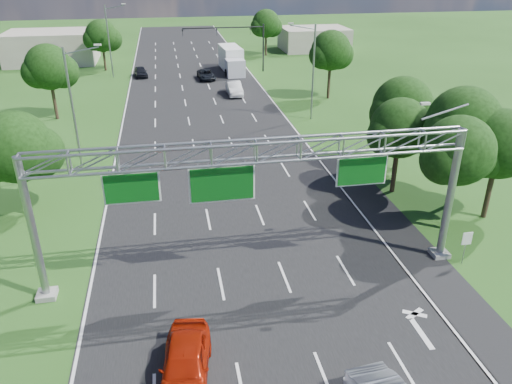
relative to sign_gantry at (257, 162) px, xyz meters
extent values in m
plane|color=#224A16|center=(-0.33, 18.00, -6.89)|extent=(220.00, 220.00, 0.00)
cube|color=black|center=(-0.33, 18.00, -6.89)|extent=(18.00, 180.00, 0.02)
cube|color=black|center=(9.87, 2.00, -6.89)|extent=(3.00, 30.00, 0.02)
cube|color=gray|center=(11.17, 0.00, -6.74)|extent=(1.00, 1.00, 0.30)
cylinder|color=gray|center=(11.17, 0.00, -2.89)|extent=(0.44, 0.44, 8.00)
cube|color=gray|center=(-11.33, 0.00, -6.74)|extent=(1.00, 1.00, 0.30)
cylinder|color=gray|center=(-11.33, 0.00, -2.89)|extent=(0.40, 0.40, 8.00)
cylinder|color=gray|center=(9.97, 0.00, 2.11)|extent=(2.54, 0.12, 0.79)
cube|color=beige|center=(8.77, 0.00, 2.61)|extent=(0.50, 0.22, 0.12)
cube|color=white|center=(-6.33, -0.02, -0.89)|extent=(2.80, 0.05, 1.70)
cube|color=#094F13|center=(-6.33, -0.08, -0.89)|extent=(2.62, 0.05, 1.52)
cube|color=white|center=(-1.83, -0.02, -1.04)|extent=(3.40, 0.05, 2.00)
cube|color=#094F13|center=(-1.83, -0.08, -1.04)|extent=(3.22, 0.05, 1.82)
cube|color=white|center=(5.67, -0.02, -0.89)|extent=(2.80, 0.05, 1.70)
cube|color=#094F13|center=(5.67, -0.08, -0.89)|extent=(2.62, 0.05, 1.52)
cylinder|color=gray|center=(12.07, -1.00, -5.89)|extent=(0.06, 0.06, 2.00)
cube|color=white|center=(12.07, -1.03, -5.19)|extent=(0.60, 0.04, 0.80)
cylinder|color=black|center=(10.67, 53.00, -3.39)|extent=(0.24, 0.24, 7.00)
cylinder|color=black|center=(4.67, 53.00, -0.29)|extent=(12.00, 0.18, 0.18)
imported|color=black|center=(-1.33, 53.00, -0.84)|extent=(0.18, 0.22, 1.10)
imported|color=black|center=(3.67, 53.00, -0.84)|extent=(0.18, 0.22, 1.10)
imported|color=black|center=(8.67, 53.00, -0.84)|extent=(0.18, 0.22, 1.10)
cylinder|color=gray|center=(-11.83, 18.00, -1.89)|extent=(0.20, 0.20, 10.00)
cylinder|color=gray|center=(-10.53, 18.00, 2.81)|extent=(2.78, 0.12, 0.60)
cube|color=beige|center=(-9.23, 18.00, 3.21)|extent=(0.55, 0.22, 0.12)
cylinder|color=gray|center=(-11.83, 53.00, -1.89)|extent=(0.20, 0.20, 10.00)
cylinder|color=gray|center=(-10.53, 53.00, 2.81)|extent=(2.78, 0.12, 0.60)
cube|color=beige|center=(-9.23, 53.00, 3.21)|extent=(0.55, 0.22, 0.12)
cylinder|color=gray|center=(11.17, 28.00, -1.89)|extent=(0.20, 0.20, 10.00)
cylinder|color=gray|center=(9.87, 28.00, 2.81)|extent=(2.78, 0.12, 0.60)
cube|color=beige|center=(8.57, 28.00, 3.21)|extent=(0.55, 0.22, 0.12)
cylinder|color=#2D2116|center=(13.17, 3.00, -5.02)|extent=(0.36, 0.36, 3.74)
sphere|color=black|center=(13.17, 3.00, -1.39)|extent=(4.40, 4.40, 4.40)
sphere|color=black|center=(14.27, 3.40, -1.94)|extent=(3.30, 3.30, 3.30)
sphere|color=black|center=(12.18, 2.70, -1.83)|extent=(3.08, 3.08, 3.08)
cylinder|color=#2D2116|center=(15.17, 6.00, -4.80)|extent=(0.36, 0.36, 4.18)
sphere|color=black|center=(15.17, 6.00, -0.71)|extent=(5.00, 5.00, 5.00)
sphere|color=black|center=(16.42, 6.40, -1.34)|extent=(3.75, 3.75, 3.75)
sphere|color=black|center=(14.04, 5.70, -1.21)|extent=(3.50, 3.50, 3.50)
cylinder|color=#2D2116|center=(12.17, 9.00, -5.24)|extent=(0.36, 0.36, 3.30)
sphere|color=black|center=(12.17, 9.00, -1.83)|extent=(4.40, 4.40, 4.40)
sphere|color=black|center=(13.27, 9.40, -2.38)|extent=(3.30, 3.30, 3.30)
sphere|color=black|center=(11.18, 8.70, -2.27)|extent=(3.08, 3.08, 3.08)
cylinder|color=#2D2116|center=(16.67, 4.00, -5.13)|extent=(0.36, 0.36, 3.52)
sphere|color=black|center=(16.67, 4.00, -1.53)|extent=(4.60, 4.60, 4.60)
sphere|color=black|center=(17.82, 4.40, -2.11)|extent=(3.45, 3.45, 3.45)
sphere|color=black|center=(15.63, 3.70, -1.99)|extent=(3.22, 3.22, 3.22)
cylinder|color=#2D2116|center=(14.17, 13.00, -5.13)|extent=(0.36, 0.36, 3.52)
sphere|color=black|center=(14.17, 13.00, -1.45)|extent=(4.80, 4.80, 4.80)
sphere|color=black|center=(15.37, 13.40, -2.05)|extent=(3.60, 3.60, 3.60)
sphere|color=black|center=(13.09, 12.70, -1.93)|extent=(3.36, 3.36, 3.36)
cylinder|color=#2D2116|center=(-14.33, 10.00, -5.35)|extent=(0.36, 0.36, 3.08)
sphere|color=black|center=(-14.33, 10.00, -1.89)|extent=(4.80, 4.80, 4.80)
sphere|color=black|center=(-13.13, 10.40, -2.49)|extent=(3.60, 3.60, 3.60)
cylinder|color=#2D2116|center=(-16.33, 33.00, -5.02)|extent=(0.36, 0.36, 3.74)
sphere|color=black|center=(-16.33, 33.00, -1.23)|extent=(4.80, 4.80, 4.80)
sphere|color=black|center=(-15.13, 33.40, -1.83)|extent=(3.60, 3.60, 3.60)
sphere|color=black|center=(-17.41, 32.70, -1.71)|extent=(3.36, 3.36, 3.36)
cylinder|color=#2D2116|center=(-13.33, 58.00, -5.24)|extent=(0.36, 0.36, 3.30)
sphere|color=black|center=(-13.33, 58.00, -1.67)|extent=(4.80, 4.80, 4.80)
sphere|color=black|center=(-12.13, 58.40, -2.27)|extent=(3.60, 3.60, 3.60)
sphere|color=black|center=(-14.41, 57.70, -2.15)|extent=(3.36, 3.36, 3.36)
cylinder|color=#2D2116|center=(15.67, 36.00, -4.91)|extent=(0.36, 0.36, 3.96)
sphere|color=black|center=(15.67, 36.00, -1.01)|extent=(4.80, 4.80, 4.80)
sphere|color=black|center=(16.87, 36.40, -1.61)|extent=(3.60, 3.60, 3.60)
sphere|color=black|center=(14.59, 35.70, -1.49)|extent=(3.36, 3.36, 3.36)
cylinder|color=#2D2116|center=(13.67, 66.00, -5.13)|extent=(0.36, 0.36, 3.52)
sphere|color=black|center=(13.67, 66.00, -1.45)|extent=(4.80, 4.80, 4.80)
sphere|color=black|center=(14.87, 66.40, -2.05)|extent=(3.60, 3.60, 3.60)
sphere|color=black|center=(12.59, 65.70, -1.93)|extent=(3.36, 3.36, 3.36)
cube|color=#A19787|center=(-22.33, 66.00, -4.39)|extent=(14.00, 10.00, 5.00)
cube|color=#A19787|center=(23.67, 70.00, -4.89)|extent=(12.00, 9.00, 4.00)
imported|color=#A51B07|center=(-4.37, -7.01, -6.03)|extent=(2.72, 5.29, 1.72)
imported|color=black|center=(1.52, 49.06, -6.23)|extent=(2.51, 4.92, 1.33)
imported|color=black|center=(-7.79, 52.51, -6.17)|extent=(2.26, 4.41, 1.44)
imported|color=beige|center=(4.30, 39.78, -6.08)|extent=(1.78, 4.97, 1.63)
cube|color=white|center=(5.88, 54.76, -5.01)|extent=(3.16, 6.99, 3.42)
cube|color=silver|center=(5.88, 49.97, -5.64)|extent=(2.77, 2.66, 2.51)
cylinder|color=black|center=(4.63, 50.20, -6.32)|extent=(0.40, 1.14, 1.14)
cylinder|color=black|center=(7.13, 50.20, -6.32)|extent=(0.40, 1.14, 1.14)
cylinder|color=black|center=(4.63, 57.03, -6.32)|extent=(0.40, 1.14, 1.14)
cylinder|color=black|center=(7.13, 57.03, -6.32)|extent=(0.40, 1.14, 1.14)
camera|label=1|loc=(-4.25, -23.08, 9.58)|focal=35.00mm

